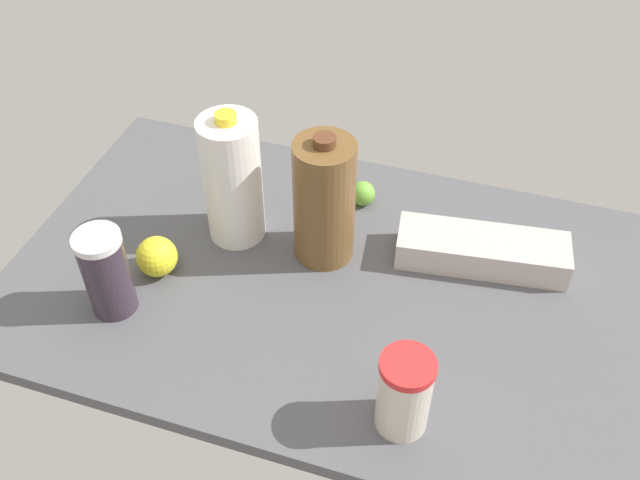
{
  "coord_description": "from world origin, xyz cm",
  "views": [
    {
      "loc": [
        -28.75,
        89.87,
        104.45
      ],
      "look_at": [
        0.0,
        0.0,
        13.0
      ],
      "focal_mm": 40.0,
      "sensor_mm": 36.0,
      "label": 1
    }
  ],
  "objects": [
    {
      "name": "milk_jug",
      "position": [
        20.14,
        -7.14,
        16.71
      ],
      "size": [
        11.52,
        11.52,
        28.98
      ],
      "color": "white",
      "rests_on": "countertop"
    },
    {
      "name": "countertop",
      "position": [
        0.0,
        0.0,
        1.5
      ],
      "size": [
        120.0,
        76.0,
        3.0
      ],
      "primitive_type": "cube",
      "color": "#505155",
      "rests_on": "ground"
    },
    {
      "name": "shaker_bottle",
      "position": [
        34.11,
        18.56,
        11.95
      ],
      "size": [
        8.55,
        8.55,
        17.83
      ],
      "color": "#352935",
      "rests_on": "countertop"
    },
    {
      "name": "tumbler_cup",
      "position": [
        -22.1,
        26.36,
        10.85
      ],
      "size": [
        8.73,
        8.73,
        15.63
      ],
      "color": "beige",
      "rests_on": "countertop"
    },
    {
      "name": "lime_beside_bowl",
      "position": [
        -2.03,
        -23.64,
        5.65
      ],
      "size": [
        5.3,
        5.3,
        5.3
      ],
      "primitive_type": "sphere",
      "color": "#68AA37",
      "rests_on": "countertop"
    },
    {
      "name": "chocolate_milk_jug",
      "position": [
        1.45,
        -7.12,
        16.24
      ],
      "size": [
        11.85,
        11.85,
        28.04
      ],
      "color": "brown",
      "rests_on": "countertop"
    },
    {
      "name": "lemon_far_back",
      "position": [
        30.38,
        7.99,
        6.98
      ],
      "size": [
        7.96,
        7.96,
        7.96
      ],
      "primitive_type": "sphere",
      "color": "yellow",
      "rests_on": "countertop"
    },
    {
      "name": "egg_carton",
      "position": [
        -28.91,
        -13.56,
        6.14
      ],
      "size": [
        34.06,
        14.43,
        6.29
      ],
      "primitive_type": "cube",
      "rotation": [
        0.0,
        0.0,
        0.12
      ],
      "color": "#C0B2AB",
      "rests_on": "countertop"
    }
  ]
}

